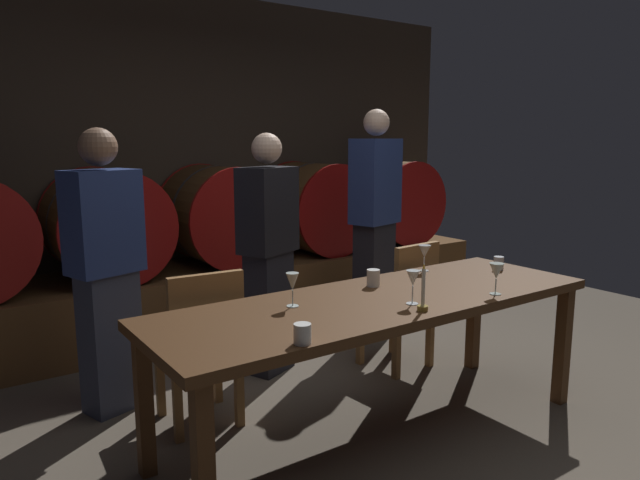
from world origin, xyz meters
name	(u,v)px	position (x,y,z in m)	size (l,w,h in m)	color
ground_plane	(415,431)	(0.00, 0.00, 0.00)	(7.37, 7.37, 0.00)	brown
back_wall	(194,157)	(0.00, 2.89, 1.40)	(5.67, 0.24, 2.79)	#473A2D
barrel_shelf	(224,292)	(0.00, 2.34, 0.26)	(5.10, 0.90, 0.52)	brown
wine_barrel_left	(106,224)	(-0.94, 2.34, 0.93)	(0.84, 0.77, 0.84)	brown
wine_barrel_center	(219,215)	(-0.02, 2.34, 0.93)	(0.84, 0.77, 0.84)	#513319
wine_barrel_right	(314,208)	(0.94, 2.34, 0.93)	(0.84, 0.77, 0.84)	brown
wine_barrel_far_right	(389,201)	(1.88, 2.34, 0.93)	(0.84, 0.77, 0.84)	brown
dining_table	(380,311)	(-0.18, 0.10, 0.68)	(2.43, 0.79, 0.76)	#4C2D16
chair_left	(201,341)	(-0.91, 0.71, 0.49)	(0.43, 0.43, 0.88)	olive
chair_right	(404,299)	(0.55, 0.69, 0.49)	(0.43, 0.43, 0.88)	olive
guest_left	(106,270)	(-1.25, 1.21, 0.83)	(0.43, 0.34, 1.62)	#33384C
guest_center	(268,253)	(-0.22, 1.18, 0.81)	(0.44, 0.37, 1.60)	black
guest_right	(375,223)	(0.82, 1.32, 0.91)	(0.43, 0.33, 1.78)	black
candle_center	(423,297)	(-0.17, -0.20, 0.82)	(0.05, 0.05, 0.23)	olive
wine_glass_far_left	(292,283)	(-0.64, 0.22, 0.87)	(0.06, 0.06, 0.17)	silver
wine_glass_center_left	(413,279)	(-0.13, -0.09, 0.88)	(0.07, 0.07, 0.17)	white
wine_glass_center_right	(496,272)	(0.35, -0.20, 0.88)	(0.08, 0.08, 0.17)	silver
wine_glass_far_right	(424,252)	(0.43, 0.40, 0.87)	(0.08, 0.08, 0.16)	white
cup_left	(302,334)	(-0.88, -0.24, 0.80)	(0.07, 0.07, 0.08)	white
cup_center	(373,278)	(-0.06, 0.29, 0.80)	(0.07, 0.07, 0.09)	white
cup_right	(499,263)	(0.84, 0.16, 0.80)	(0.06, 0.06, 0.08)	silver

